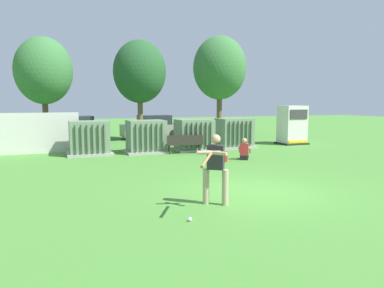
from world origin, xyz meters
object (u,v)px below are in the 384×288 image
seated_spectator (244,151)px  parked_car_left_of_center (153,128)px  transformer_mid_west (146,137)px  transformer_east (234,133)px  batter (215,166)px  sports_ball (190,219)px  parked_car_leftmost (74,129)px  park_bench (185,143)px  backpack (224,157)px  transformer_mid_east (194,135)px  generator_enclosure (292,125)px  transformer_west (89,138)px

seated_spectator → parked_car_left_of_center: 10.66m
transformer_mid_west → transformer_east: bearing=2.8°
batter → parked_car_left_of_center: bearing=80.4°
sports_ball → parked_car_leftmost: parked_car_leftmost is taller
transformer_mid_west → sports_ball: 10.90m
transformer_east → sports_ball: size_ratio=23.33×
park_bench → backpack: 3.05m
park_bench → parked_car_left_of_center: 7.89m
park_bench → sports_ball: size_ratio=20.38×
transformer_mid_east → generator_enclosure: (6.53, 0.62, 0.35)m
transformer_west → park_bench: size_ratio=1.14×
transformer_mid_east → sports_ball: 11.52m
parked_car_leftmost → parked_car_left_of_center: 5.22m
backpack → parked_car_leftmost: 12.27m
transformer_west → generator_enclosure: size_ratio=0.91×
backpack → parked_car_leftmost: size_ratio=0.10×
transformer_east → backpack: size_ratio=4.77×
sports_ball → batter: bearing=43.2°
transformer_mid_east → park_bench: bearing=-132.5°
transformer_mid_east → parked_car_leftmost: (-5.61, 7.08, -0.04)m
transformer_west → sports_ball: bearing=-84.6°
transformer_mid_east → parked_car_leftmost: bearing=128.4°
transformer_mid_west → backpack: 4.65m
transformer_east → generator_enclosure: generator_enclosure is taller
sports_ball → backpack: bearing=59.1°
sports_ball → seated_spectator: 8.76m
transformer_mid_west → transformer_mid_east: same height
transformer_east → batter: (-5.72, -10.04, 0.19)m
backpack → transformer_east: bearing=57.6°
parked_car_leftmost → parked_car_left_of_center: bearing=-1.7°
transformer_west → park_bench: (4.41, -1.24, -0.25)m
batter → parked_car_left_of_center: size_ratio=0.41×
batter → parked_car_left_of_center: (2.83, 16.66, -0.22)m
transformer_mid_east → parked_car_leftmost: size_ratio=0.48×
transformer_east → parked_car_leftmost: bearing=140.1°
transformer_west → sports_ball: 11.05m
batter → seated_spectator: (4.18, 6.09, -0.60)m
transformer_west → parked_car_leftmost: same height
transformer_west → parked_car_leftmost: size_ratio=0.48×
park_bench → transformer_west: bearing=164.3°
transformer_west → park_bench: transformer_west is taller
transformer_mid_east → parked_car_left_of_center: 6.94m
transformer_mid_west → backpack: transformer_mid_west is taller
transformer_mid_west → parked_car_left_of_center: bearing=72.6°
parked_car_leftmost → batter: bearing=-81.9°
seated_spectator → batter: bearing=-124.5°
transformer_west → transformer_mid_west: bearing=-4.8°
batter → parked_car_leftmost: batter is taller
seated_spectator → parked_car_left_of_center: size_ratio=0.23×
parked_car_left_of_center → transformer_mid_east: bearing=-86.7°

